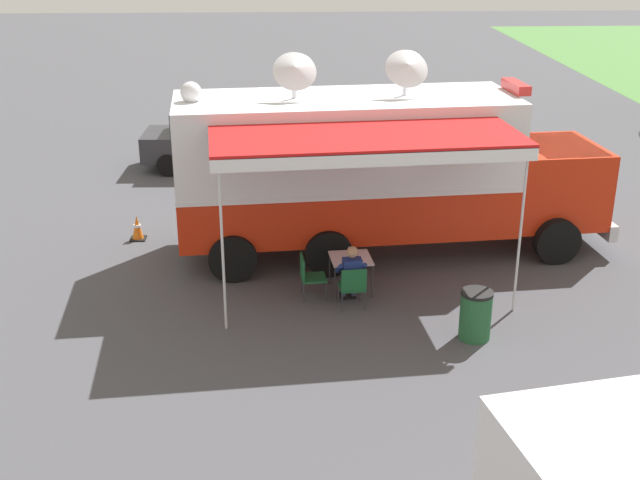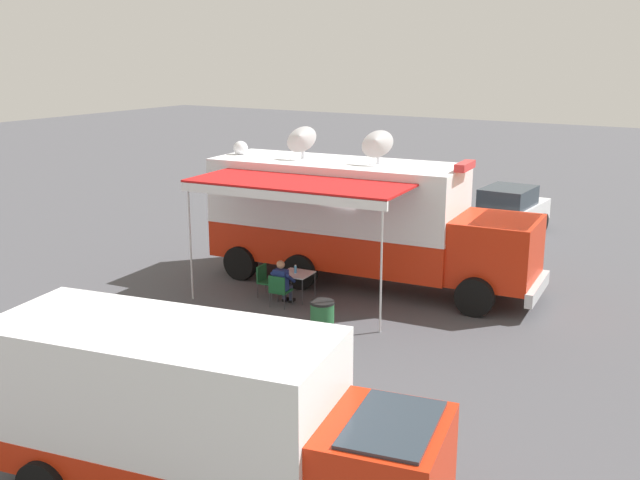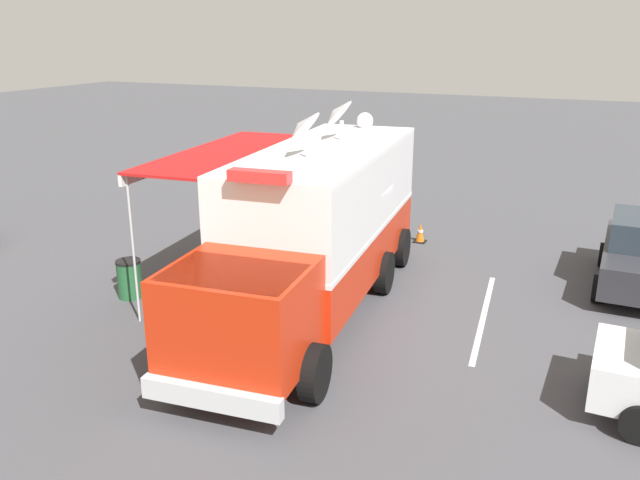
{
  "view_description": "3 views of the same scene",
  "coord_description": "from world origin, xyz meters",
  "px_view_note": "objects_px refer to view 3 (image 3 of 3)",
  "views": [
    {
      "loc": [
        16.76,
        -1.31,
        6.98
      ],
      "look_at": [
        2.33,
        -0.65,
        1.21
      ],
      "focal_mm": 45.34,
      "sensor_mm": 36.0,
      "label": 1
    },
    {
      "loc": [
        18.12,
        10.48,
        6.62
      ],
      "look_at": [
        1.69,
        0.47,
        1.63
      ],
      "focal_mm": 41.74,
      "sensor_mm": 36.0,
      "label": 2
    },
    {
      "loc": [
        -5.62,
        13.16,
        6.0
      ],
      "look_at": [
        0.21,
        -0.07,
        1.3
      ],
      "focal_mm": 36.54,
      "sensor_mm": 36.0,
      "label": 3
    }
  ],
  "objects_px": {
    "folding_chair_at_table": "(223,256)",
    "folding_chair_beside_table": "(257,250)",
    "trash_bin": "(130,279)",
    "traffic_cone": "(420,233)",
    "folding_table": "(250,255)",
    "water_bottle": "(250,248)",
    "command_truck": "(315,224)",
    "seated_responder": "(229,252)"
  },
  "relations": [
    {
      "from": "folding_chair_beside_table",
      "to": "traffic_cone",
      "type": "xyz_separation_m",
      "value": [
        -3.3,
        -3.88,
        -0.23
      ]
    },
    {
      "from": "seated_responder",
      "to": "traffic_cone",
      "type": "xyz_separation_m",
      "value": [
        -3.66,
        -4.69,
        -0.37
      ]
    },
    {
      "from": "trash_bin",
      "to": "folding_table",
      "type": "bearing_deg",
      "value": -134.9
    },
    {
      "from": "trash_bin",
      "to": "folding_chair_at_table",
      "type": "bearing_deg",
      "value": -120.95
    },
    {
      "from": "water_bottle",
      "to": "traffic_cone",
      "type": "bearing_deg",
      "value": -122.99
    },
    {
      "from": "folding_table",
      "to": "traffic_cone",
      "type": "bearing_deg",
      "value": -122.77
    },
    {
      "from": "command_truck",
      "to": "folding_table",
      "type": "xyz_separation_m",
      "value": [
        2.13,
        -0.77,
        -1.27
      ]
    },
    {
      "from": "folding_chair_at_table",
      "to": "folding_chair_beside_table",
      "type": "height_order",
      "value": "same"
    },
    {
      "from": "command_truck",
      "to": "traffic_cone",
      "type": "relative_size",
      "value": 16.67
    },
    {
      "from": "folding_table",
      "to": "seated_responder",
      "type": "xyz_separation_m",
      "value": [
        0.61,
        -0.04,
        -0.02
      ]
    },
    {
      "from": "folding_chair_beside_table",
      "to": "seated_responder",
      "type": "height_order",
      "value": "seated_responder"
    },
    {
      "from": "folding_table",
      "to": "water_bottle",
      "type": "relative_size",
      "value": 3.87
    },
    {
      "from": "seated_responder",
      "to": "traffic_cone",
      "type": "height_order",
      "value": "seated_responder"
    },
    {
      "from": "folding_chair_at_table",
      "to": "traffic_cone",
      "type": "xyz_separation_m",
      "value": [
        -3.85,
        -4.71,
        -0.23
      ]
    },
    {
      "from": "trash_bin",
      "to": "traffic_cone",
      "type": "height_order",
      "value": "trash_bin"
    },
    {
      "from": "folding_chair_at_table",
      "to": "trash_bin",
      "type": "relative_size",
      "value": 0.96
    },
    {
      "from": "traffic_cone",
      "to": "water_bottle",
      "type": "bearing_deg",
      "value": 57.01
    },
    {
      "from": "traffic_cone",
      "to": "folding_chair_at_table",
      "type": "bearing_deg",
      "value": 50.75
    },
    {
      "from": "command_truck",
      "to": "water_bottle",
      "type": "distance_m",
      "value": 2.54
    },
    {
      "from": "water_bottle",
      "to": "seated_responder",
      "type": "bearing_deg",
      "value": -1.06
    },
    {
      "from": "command_truck",
      "to": "seated_responder",
      "type": "bearing_deg",
      "value": -16.6
    },
    {
      "from": "command_truck",
      "to": "folding_chair_at_table",
      "type": "bearing_deg",
      "value": -15.28
    },
    {
      "from": "folding_chair_beside_table",
      "to": "traffic_cone",
      "type": "relative_size",
      "value": 1.5
    },
    {
      "from": "folding_chair_beside_table",
      "to": "water_bottle",
      "type": "bearing_deg",
      "value": 106.97
    },
    {
      "from": "folding_table",
      "to": "traffic_cone",
      "type": "xyz_separation_m",
      "value": [
        -3.05,
        -4.73,
        -0.39
      ]
    },
    {
      "from": "water_bottle",
      "to": "seated_responder",
      "type": "distance_m",
      "value": 0.63
    },
    {
      "from": "traffic_cone",
      "to": "folding_table",
      "type": "bearing_deg",
      "value": 57.23
    },
    {
      "from": "water_bottle",
      "to": "folding_chair_beside_table",
      "type": "distance_m",
      "value": 0.91
    },
    {
      "from": "command_truck",
      "to": "water_bottle",
      "type": "height_order",
      "value": "command_truck"
    },
    {
      "from": "folding_chair_at_table",
      "to": "traffic_cone",
      "type": "height_order",
      "value": "folding_chair_at_table"
    },
    {
      "from": "folding_chair_at_table",
      "to": "trash_bin",
      "type": "bearing_deg",
      "value": 59.05
    },
    {
      "from": "water_bottle",
      "to": "folding_chair_at_table",
      "type": "relative_size",
      "value": 0.26
    },
    {
      "from": "water_bottle",
      "to": "trash_bin",
      "type": "relative_size",
      "value": 0.25
    },
    {
      "from": "folding_chair_at_table",
      "to": "seated_responder",
      "type": "bearing_deg",
      "value": -174.95
    },
    {
      "from": "folding_chair_at_table",
      "to": "trash_bin",
      "type": "xyz_separation_m",
      "value": [
        1.24,
        2.08,
        -0.06
      ]
    },
    {
      "from": "folding_chair_at_table",
      "to": "command_truck",
      "type": "bearing_deg",
      "value": 164.72
    },
    {
      "from": "traffic_cone",
      "to": "folding_chair_beside_table",
      "type": "bearing_deg",
      "value": 49.61
    },
    {
      "from": "folding_chair_at_table",
      "to": "traffic_cone",
      "type": "relative_size",
      "value": 1.5
    },
    {
      "from": "folding_chair_at_table",
      "to": "folding_chair_beside_table",
      "type": "distance_m",
      "value": 0.99
    },
    {
      "from": "folding_chair_at_table",
      "to": "folding_chair_beside_table",
      "type": "bearing_deg",
      "value": -123.35
    },
    {
      "from": "command_truck",
      "to": "water_bottle",
      "type": "relative_size",
      "value": 43.16
    },
    {
      "from": "folding_chair_at_table",
      "to": "traffic_cone",
      "type": "distance_m",
      "value": 6.08
    }
  ]
}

